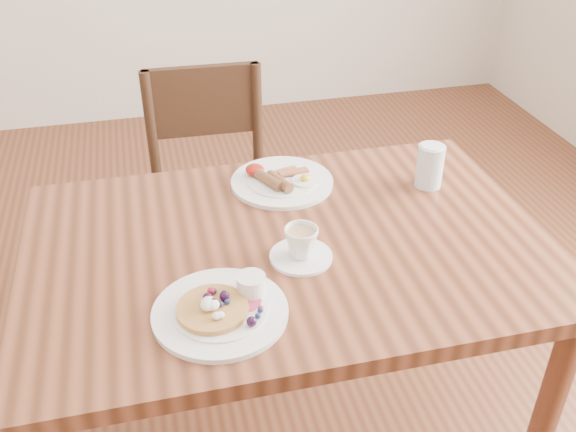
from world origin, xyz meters
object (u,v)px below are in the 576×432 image
at_px(pancake_plate, 222,308).
at_px(teacup_saucer, 301,246).
at_px(chair_far, 213,190).
at_px(breakfast_plate, 281,181).
at_px(water_glass, 430,166).
at_px(dining_table, 288,275).

xyz_separation_m(pancake_plate, teacup_saucer, (0.20, 0.14, 0.02)).
xyz_separation_m(chair_far, breakfast_plate, (0.13, -0.45, 0.27)).
bearing_deg(breakfast_plate, water_glass, -14.33).
xyz_separation_m(dining_table, water_glass, (0.42, 0.16, 0.16)).
height_order(dining_table, water_glass, water_glass).
bearing_deg(pancake_plate, water_glass, 31.66).
xyz_separation_m(chair_far, teacup_saucer, (0.10, -0.78, 0.29)).
bearing_deg(pancake_plate, breakfast_plate, 64.10).
distance_m(chair_far, breakfast_plate, 0.54).
bearing_deg(dining_table, chair_far, 97.41).
bearing_deg(teacup_saucer, chair_far, 97.69).
bearing_deg(water_glass, breakfast_plate, 165.67).
distance_m(chair_far, water_glass, 0.81).
bearing_deg(dining_table, pancake_plate, -131.48).
height_order(dining_table, breakfast_plate, breakfast_plate).
bearing_deg(dining_table, breakfast_plate, 80.64).
relative_size(dining_table, water_glass, 10.50).
bearing_deg(breakfast_plate, teacup_saucer, -95.23).
bearing_deg(chair_far, dining_table, 99.08).
distance_m(dining_table, pancake_plate, 0.30).
relative_size(dining_table, breakfast_plate, 4.44).
distance_m(chair_far, pancake_plate, 0.96).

